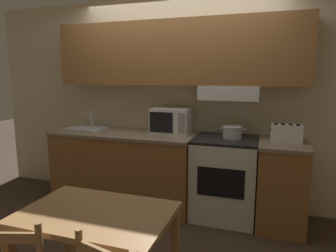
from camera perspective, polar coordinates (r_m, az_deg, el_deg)
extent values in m
plane|color=#3D2D23|center=(4.09, 2.00, -13.54)|extent=(16.00, 16.00, 0.00)
cube|color=beige|center=(3.80, 2.22, 4.60)|extent=(5.36, 0.05, 2.55)
cube|color=#936033|center=(3.61, 1.44, 13.67)|extent=(2.96, 0.32, 0.74)
cube|color=silver|center=(3.48, 11.58, 6.21)|extent=(0.66, 0.34, 0.16)
cube|color=#936033|center=(3.84, -8.16, -8.13)|extent=(1.75, 0.68, 0.88)
cube|color=#84705B|center=(3.73, -8.32, -1.41)|extent=(1.77, 0.70, 0.04)
cube|color=#936033|center=(3.47, 20.74, -10.63)|extent=(0.48, 0.68, 0.88)
cube|color=#84705B|center=(3.35, 21.20, -3.23)|extent=(0.50, 0.70, 0.04)
cube|color=silver|center=(3.51, 10.72, -9.89)|extent=(0.70, 0.64, 0.89)
cube|color=black|center=(3.39, 10.96, -2.55)|extent=(0.70, 0.64, 0.03)
cube|color=black|center=(3.19, 9.96, -10.62)|extent=(0.49, 0.01, 0.31)
cylinder|color=black|center=(3.29, 7.96, -2.65)|extent=(0.10, 0.10, 0.01)
cylinder|color=black|center=(3.25, 13.42, -2.97)|extent=(0.10, 0.10, 0.01)
cylinder|color=black|center=(3.53, 8.72, -1.81)|extent=(0.10, 0.10, 0.01)
cylinder|color=black|center=(3.49, 13.80, -2.10)|extent=(0.10, 0.10, 0.01)
cylinder|color=#B7BABF|center=(3.38, 12.14, -1.20)|extent=(0.20, 0.20, 0.13)
torus|color=#B7BABF|center=(3.37, 12.18, -0.14)|extent=(0.22, 0.22, 0.01)
cylinder|color=#B7BABF|center=(3.39, 10.12, -0.42)|extent=(0.05, 0.01, 0.01)
cylinder|color=#B7BABF|center=(3.36, 14.23, -0.64)|extent=(0.05, 0.01, 0.01)
cube|color=silver|center=(3.62, 0.75, 1.07)|extent=(0.45, 0.36, 0.30)
cube|color=black|center=(3.47, -1.32, 0.70)|extent=(0.28, 0.01, 0.24)
cube|color=gray|center=(3.39, 2.59, 0.50)|extent=(0.08, 0.01, 0.24)
cube|color=silver|center=(3.35, 21.61, -1.30)|extent=(0.31, 0.17, 0.19)
cube|color=black|center=(3.34, 18.88, -0.68)|extent=(0.01, 0.02, 0.02)
cube|color=black|center=(3.33, 19.84, 0.32)|extent=(0.04, 0.12, 0.01)
cube|color=black|center=(3.33, 21.08, 0.25)|extent=(0.04, 0.12, 0.01)
cube|color=black|center=(3.34, 22.32, 0.18)|extent=(0.04, 0.12, 0.01)
cube|color=black|center=(3.34, 23.55, 0.12)|extent=(0.04, 0.12, 0.01)
cube|color=#B7BABF|center=(4.00, -15.36, -0.48)|extent=(0.48, 0.37, 0.02)
cube|color=#4C4F54|center=(3.98, -15.51, -0.47)|extent=(0.40, 0.28, 0.01)
cylinder|color=#B7BABF|center=(4.10, -14.36, 1.32)|extent=(0.02, 0.02, 0.19)
cylinder|color=#B7BABF|center=(4.04, -14.87, 2.55)|extent=(0.02, 0.12, 0.02)
cube|color=#9E7042|center=(2.00, -13.55, -16.01)|extent=(0.94, 0.63, 0.04)
cube|color=#9E7042|center=(2.60, -18.40, -19.41)|extent=(0.06, 0.06, 0.73)
cube|color=#9E7042|center=(1.87, -28.41, -18.24)|extent=(0.33, 0.12, 0.06)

